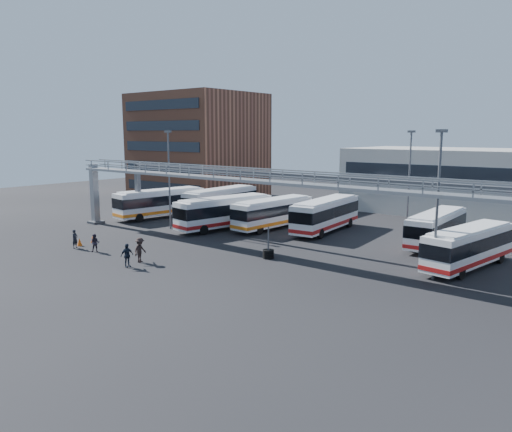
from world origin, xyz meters
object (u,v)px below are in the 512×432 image
Objects in this scene: bus_2 at (225,211)px; cone_left at (80,242)px; bus_0 at (160,202)px; light_pole_mid at (438,197)px; bus_4 at (326,214)px; bus_3 at (273,212)px; tire_stack at (268,253)px; pedestrian_d at (127,255)px; bus_7 at (469,246)px; light_pole_left at (169,174)px; pedestrian_c at (140,250)px; bus_6 at (437,227)px; pedestrian_a at (75,239)px; light_pole_back at (409,176)px; cone_right at (93,239)px; pedestrian_b at (95,243)px; bus_1 at (221,201)px.

cone_left is at bearing -98.82° from bus_2.
bus_0 is 1.00× the size of bus_2.
light_pole_mid is 0.90× the size of bus_0.
bus_4 is at bearing 22.67° from bus_0.
bus_3 is at bearing 63.71° from cone_left.
bus_0 is at bearing 161.03° from tire_stack.
bus_2 is 6.30× the size of pedestrian_d.
bus_2 is at bearing 20.32° from pedestrian_d.
bus_4 is 16.47m from bus_7.
light_pole_left is 14.55m from pedestrian_c.
bus_6 is at bearing -31.42° from pedestrian_d.
cone_left is at bearing 17.82° from pedestrian_a.
light_pole_back is 31.25m from cone_right.
bus_3 is at bearing -13.51° from pedestrian_c.
tire_stack is (15.88, 6.99, 0.08)m from cone_left.
cone_right is (-25.06, -18.34, -1.36)m from bus_6.
tire_stack is at bearing -15.69° from pedestrian_b.
bus_3 is at bearing 27.00° from pedestrian_b.
bus_7 reaches higher than pedestrian_d.
light_pole_back is 14.42m from bus_7.
cone_right is (-8.80, -15.87, -1.41)m from bus_3.
light_pole_left is 6.18× the size of pedestrian_a.
bus_6 is at bearing 12.47° from bus_3.
light_pole_mid is 0.91× the size of bus_4.
bus_1 is at bearing 169.47° from bus_3.
pedestrian_b is at bearing -80.53° from bus_1.
pedestrian_c is (8.59, -10.74, -4.75)m from light_pole_left.
light_pole_back is 14.24m from bus_3.
light_pole_mid is 13.70m from tire_stack.
bus_1 is 1.00× the size of bus_4.
light_pole_mid reaches higher than bus_3.
bus_0 reaches higher than pedestrian_c.
bus_4 is 1.10× the size of bus_6.
light_pole_mid is 0.98× the size of bus_7.
pedestrian_d is 9.42m from cone_left.
light_pole_back is at bearing 139.99° from bus_7.
bus_6 and bus_7 have the same top height.
bus_1 reaches higher than tire_stack.
pedestrian_a is (-27.72, -10.25, -4.90)m from light_pole_mid.
pedestrian_d reaches higher than cone_right.
bus_6 is 31.83m from cone_left.
light_pole_mid is at bearing -2.05° from light_pole_left.
tire_stack is at bearing -143.08° from bus_7.
light_pole_left is 5.20× the size of pedestrian_c.
bus_0 is 14.32m from cone_right.
bus_0 is at bearing -159.20° from light_pole_back.
cone_left is at bearing 83.51° from pedestrian_d.
pedestrian_a is 17.19m from tire_stack.
light_pole_left reaches higher than cone_right.
light_pole_back reaches higher than bus_4.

